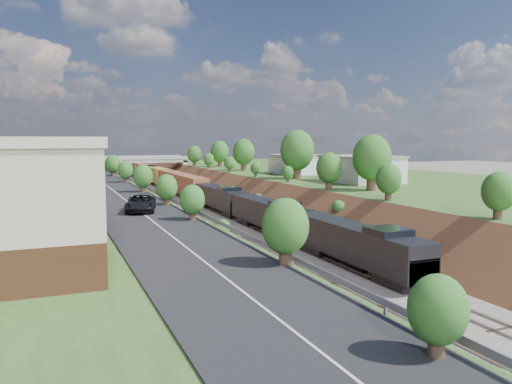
% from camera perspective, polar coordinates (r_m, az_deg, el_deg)
% --- Properties ---
extents(platform_right, '(44.00, 180.00, 5.00)m').
position_cam_1_polar(platform_right, '(95.18, 13.84, 0.17)').
color(platform_right, '#315422').
rests_on(platform_right, ground).
extents(embankment_left, '(10.00, 180.00, 10.00)m').
position_cam_1_polar(embankment_left, '(78.07, -13.25, -2.91)').
color(embankment_left, brown).
rests_on(embankment_left, ground).
extents(embankment_right, '(10.00, 180.00, 10.00)m').
position_cam_1_polar(embankment_right, '(84.38, 1.66, -2.09)').
color(embankment_right, brown).
rests_on(embankment_right, ground).
extents(rail_left_track, '(1.58, 180.00, 0.18)m').
position_cam_1_polar(rail_left_track, '(79.81, -7.29, -2.54)').
color(rail_left_track, gray).
rests_on(rail_left_track, ground).
extents(rail_right_track, '(1.58, 180.00, 0.18)m').
position_cam_1_polar(rail_right_track, '(81.31, -3.75, -2.34)').
color(rail_right_track, gray).
rests_on(rail_right_track, ground).
extents(road, '(8.00, 180.00, 0.10)m').
position_cam_1_polar(road, '(76.88, -16.65, 0.66)').
color(road, black).
rests_on(road, platform_left).
extents(guardrail, '(0.10, 171.00, 0.70)m').
position_cam_1_polar(guardrail, '(77.16, -13.62, 1.13)').
color(guardrail, '#99999E').
rests_on(guardrail, platform_left).
extents(overpass, '(24.50, 8.30, 7.40)m').
position_cam_1_polar(overpass, '(140.30, -12.99, 3.01)').
color(overpass, gray).
rests_on(overpass, ground).
extents(white_building_near, '(9.00, 12.00, 4.00)m').
position_cam_1_polar(white_building_near, '(82.83, 11.90, 2.50)').
color(white_building_near, silver).
rests_on(white_building_near, platform_right).
extents(white_building_far, '(8.00, 10.00, 3.60)m').
position_cam_1_polar(white_building_far, '(101.49, 4.62, 3.12)').
color(white_building_far, silver).
rests_on(white_building_far, platform_right).
extents(tree_right_large, '(5.25, 5.25, 7.61)m').
position_cam_1_polar(tree_right_large, '(69.18, 13.11, 3.78)').
color(tree_right_large, '#473323').
rests_on(tree_right_large, platform_right).
extents(tree_left_crest, '(2.45, 2.45, 3.55)m').
position_cam_1_polar(tree_left_crest, '(38.26, -4.90, -1.28)').
color(tree_left_crest, '#473323').
rests_on(tree_left_crest, platform_left).
extents(freight_train, '(3.14, 159.59, 4.66)m').
position_cam_1_polar(freight_train, '(114.96, -9.47, 1.32)').
color(freight_train, black).
rests_on(freight_train, ground).
extents(suv, '(3.88, 6.16, 1.59)m').
position_cam_1_polar(suv, '(48.32, -13.04, -1.26)').
color(suv, black).
rests_on(suv, road).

